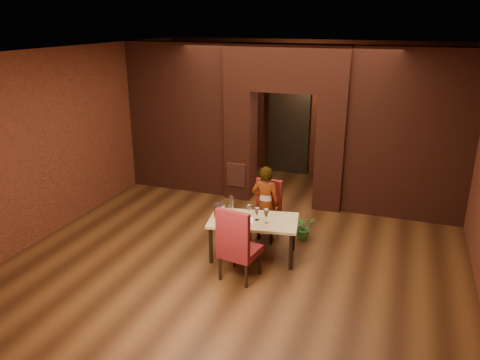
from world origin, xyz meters
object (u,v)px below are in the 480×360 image
Objects in this scene: wine_bucket at (219,211)px; potted_plant at (304,227)px; wine_glass_c at (266,216)px; wine_glass_b at (257,214)px; dining_table at (253,238)px; wine_glass_a at (249,211)px; chair_near at (240,242)px; chair_far at (265,211)px; water_bottle at (231,205)px; person_seated at (265,204)px.

wine_bucket reaches higher than potted_plant.
wine_bucket is 1.64m from potted_plant.
wine_glass_b is at bearing 161.99° from wine_glass_c.
dining_table is 0.70m from wine_bucket.
wine_glass_a is 0.37m from wine_glass_c.
dining_table is 0.71m from chair_near.
wine_glass_c reaches higher than wine_glass_b.
wine_glass_a is (-0.13, 0.77, 0.18)m from chair_near.
chair_far is 0.75m from wine_glass_b.
wine_glass_c is (0.23, -0.06, 0.44)m from dining_table.
wine_glass_a is (-0.09, -0.61, 0.24)m from chair_far.
potted_plant is at bearing 39.96° from water_bottle.
dining_table is 0.43m from wine_glass_b.
dining_table is 4.20× the size of water_bottle.
wine_glass_c is at bearing -99.86° from chair_near.
water_bottle is 1.47m from potted_plant.
potted_plant is at bearing 48.12° from wine_glass_a.
chair_near is at bearing -110.94° from potted_plant.
chair_far is 3.09× the size of water_bottle.
dining_table is at bearing 10.54° from wine_bucket.
wine_bucket is (-0.60, -0.10, 0.01)m from wine_glass_b.
potted_plant is at bearing 58.21° from wine_glass_b.
person_seated is 0.73m from water_bottle.
chair_near is 0.80m from wine_glass_a.
wine_bucket is at bearing -176.71° from wine_glass_c.
wine_glass_c reaches higher than wine_glass_a.
chair_near is at bearing -93.37° from wine_glass_b.
wine_bucket is 0.52× the size of potted_plant.
wine_glass_c is at bearing 106.39° from person_seated.
water_bottle is 0.77× the size of potted_plant.
dining_table is 0.64m from water_bottle.
chair_far reaches higher than water_bottle.
dining_table is 6.11× the size of wine_glass_c.
wine_glass_b is at bearing -121.79° from potted_plant.
chair_far reaches higher than wine_glass_a.
chair_near is 5.02× the size of wine_glass_c.
chair_near is 3.45× the size of water_bottle.
wine_glass_a is 0.30m from water_bottle.
dining_table is 0.73m from chair_far.
wine_glass_a is (-0.11, -0.55, 0.08)m from person_seated.
wine_bucket is at bearing -155.54° from wine_glass_a.
water_bottle is (-0.40, -0.59, 0.15)m from person_seated.
water_bottle is at bearing -140.04° from potted_plant.
chair_near reaches higher than chair_far.
chair_near is 2.67× the size of potted_plant.
wine_bucket reaches higher than dining_table.
potted_plant is (0.40, 0.97, -0.55)m from wine_glass_c.
chair_near is at bearing -59.90° from water_bottle.
chair_near is 5.99× the size of wine_glass_a.
wine_glass_c is at bearing 3.29° from wine_bucket.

